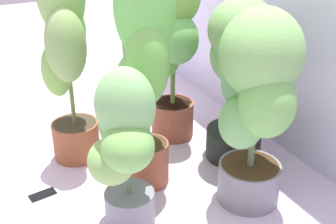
% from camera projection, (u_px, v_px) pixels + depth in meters
% --- Properties ---
extents(ground_plane, '(8.00, 8.00, 0.00)m').
position_uv_depth(ground_plane, '(128.00, 184.00, 2.02)').
color(ground_plane, silver).
rests_on(ground_plane, ground).
extents(potted_plant_back_center, '(0.44, 0.40, 0.80)m').
position_uv_depth(potted_plant_back_center, '(239.00, 65.00, 2.02)').
color(potted_plant_back_center, black).
rests_on(potted_plant_back_center, ground).
extents(potted_plant_back_right, '(0.44, 0.42, 0.84)m').
position_uv_depth(potted_plant_back_right, '(256.00, 94.00, 1.70)').
color(potted_plant_back_right, gray).
rests_on(potted_plant_back_right, ground).
extents(potted_plant_front_right, '(0.38, 0.32, 0.67)m').
position_uv_depth(potted_plant_front_right, '(124.00, 142.00, 1.60)').
color(potted_plant_front_right, slate).
rests_on(potted_plant_front_right, ground).
extents(potted_plant_front_left, '(0.35, 0.27, 1.04)m').
position_uv_depth(potted_plant_front_left, '(66.00, 47.00, 1.97)').
color(potted_plant_front_left, '#965131').
rests_on(potted_plant_front_left, ground).
extents(potted_plant_center, '(0.36, 0.33, 1.04)m').
position_uv_depth(potted_plant_center, '(144.00, 52.00, 1.76)').
color(potted_plant_center, '#994F34').
rests_on(potted_plant_center, ground).
extents(potted_plant_back_left, '(0.43, 0.36, 0.91)m').
position_uv_depth(potted_plant_back_left, '(172.00, 39.00, 2.18)').
color(potted_plant_back_left, brown).
rests_on(potted_plant_back_left, ground).
extents(cell_phone, '(0.09, 0.15, 0.01)m').
position_uv_depth(cell_phone, '(43.00, 195.00, 1.94)').
color(cell_phone, white).
rests_on(cell_phone, ground).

